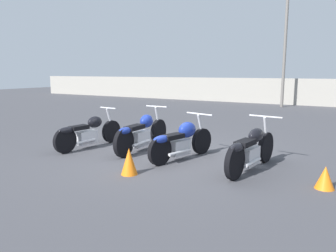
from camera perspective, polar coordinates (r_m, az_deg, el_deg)
ground_plane at (r=7.67m, az=-0.78°, el=-5.01°), size 60.00×60.00×0.00m
fence_back at (r=20.39m, az=19.56°, el=5.68°), size 40.00×0.04×1.53m
light_pole_left at (r=19.08m, az=19.90°, el=16.36°), size 0.70×0.35×7.42m
motorcycle_slot_0 at (r=8.52m, az=-13.75°, el=-1.08°), size 0.58×2.12×0.97m
motorcycle_slot_1 at (r=8.01m, az=-4.62°, el=-1.20°), size 0.61×2.23×1.04m
motorcycle_slot_2 at (r=7.18m, az=2.33°, el=-2.53°), size 0.81×1.94×0.97m
motorcycle_slot_3 at (r=6.57m, az=14.25°, el=-3.97°), size 0.71×2.11×1.01m
traffic_cone_near at (r=6.05m, az=25.68°, el=-8.09°), size 0.31×0.31×0.38m
traffic_cone_far at (r=6.22m, az=-6.78°, el=-6.13°), size 0.31×0.31×0.51m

